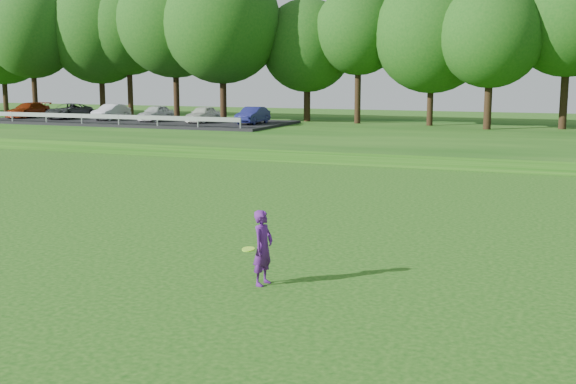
% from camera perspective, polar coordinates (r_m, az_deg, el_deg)
% --- Properties ---
extents(ground, '(140.00, 140.00, 0.00)m').
position_cam_1_polar(ground, '(16.49, -5.24, -6.16)').
color(ground, '#12470D').
rests_on(ground, ground).
extents(berm, '(130.00, 30.00, 0.60)m').
position_cam_1_polar(berm, '(48.89, 12.89, 4.37)').
color(berm, '#12470D').
rests_on(berm, ground).
extents(walking_path, '(130.00, 1.60, 0.04)m').
position_cam_1_polar(walking_path, '(35.20, 9.46, 2.13)').
color(walking_path, gray).
rests_on(walking_path, ground).
extents(treeline, '(104.00, 7.00, 15.00)m').
position_cam_1_polar(treeline, '(52.80, 13.87, 13.17)').
color(treeline, '#154810').
rests_on(treeline, berm).
extents(parking_lot, '(24.00, 9.00, 1.38)m').
position_cam_1_polar(parking_lot, '(56.85, -12.77, 5.82)').
color(parking_lot, black).
rests_on(parking_lot, berm).
extents(woman, '(0.57, 0.72, 1.60)m').
position_cam_1_polar(woman, '(15.15, -1.99, -4.42)').
color(woman, '#551A77').
rests_on(woman, ground).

